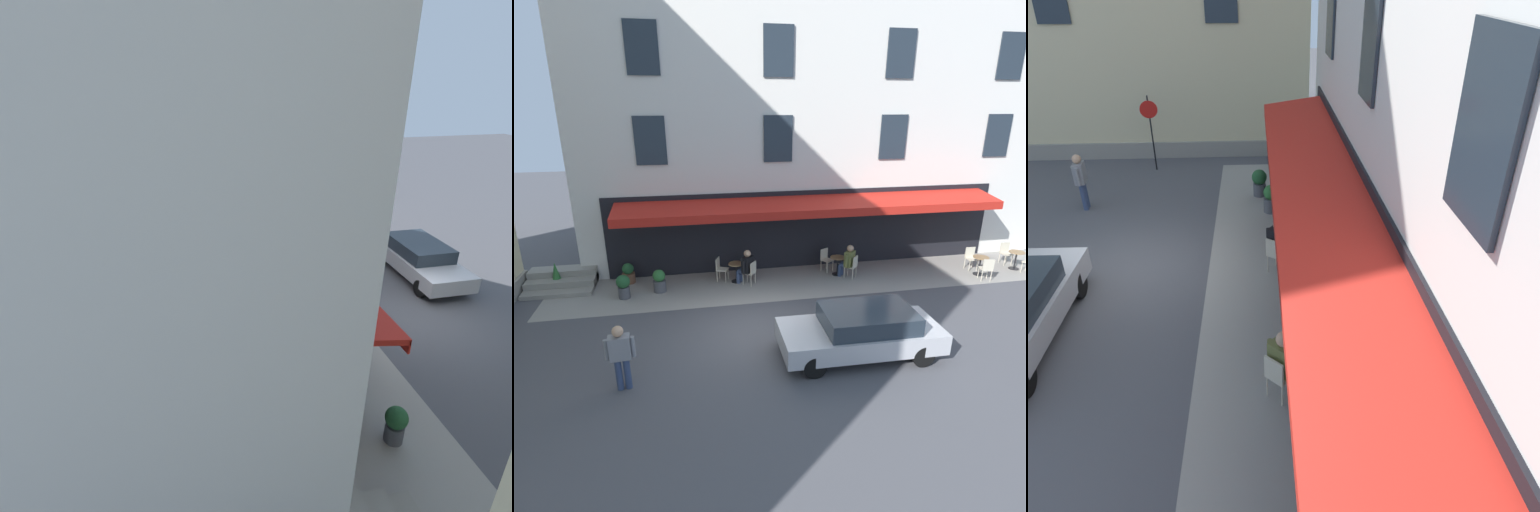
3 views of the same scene
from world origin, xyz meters
TOP-DOWN VIEW (x-y plane):
  - ground_plane at (0.00, 0.00)m, footprint 70.00×70.00m
  - sidewalk_cafe_terrace at (-3.25, -3.40)m, footprint 20.50×3.20m
  - cafe_building_facade at (-4.00, -9.49)m, footprint 20.00×10.70m
  - cafe_table_near_entrance at (-9.42, -2.67)m, footprint 0.60×0.60m
  - cafe_chair_cream_near_door at (-9.26, -2.06)m, footprint 0.49×0.49m
  - cafe_chair_cream_by_window at (-9.44, -3.30)m, footprint 0.42×0.42m
  - cafe_table_mid_terrace at (-3.85, -3.73)m, footprint 0.60×0.60m
  - cafe_chair_cream_facing_street at (-4.31, -3.29)m, footprint 0.57×0.57m
  - cafe_chair_cream_under_awning at (-3.54, -4.28)m, footprint 0.55×0.55m
  - cafe_table_streetside at (0.18, -3.79)m, footprint 0.60×0.60m
  - cafe_chair_cream_back_row at (-0.33, -3.42)m, footprint 0.56×0.56m
  - cafe_chair_cream_corner_right at (0.77, -4.02)m, footprint 0.52×0.52m
  - cafe_table_far_end at (-11.26, -2.94)m, footprint 0.60×0.60m
  - cafe_chair_cream_corner_left at (-11.49, -2.35)m, footprint 0.52×0.52m
  - cafe_chair_cream_kerbside at (-11.27, -3.57)m, footprint 0.41×0.41m
  - seated_patron_in_black at (-0.16, -3.55)m, footprint 0.68×0.66m
  - seated_companion_in_olive at (-4.15, -3.44)m, footprint 0.66×0.65m
  - potted_plant_under_sign at (4.22, -3.10)m, footprint 0.47×0.47m
  - potted_plant_entrance_right at (3.02, -3.42)m, footprint 0.45×0.45m
  - potted_plant_by_steps at (4.22, -4.47)m, footprint 0.47×0.47m
  - parked_car_silver at (-2.56, 1.81)m, footprint 4.34×1.89m

SIDE VIEW (x-z plane):
  - ground_plane at x=0.00m, z-range 0.00..0.00m
  - sidewalk_cafe_terrace at x=-3.25m, z-range 0.00..0.01m
  - potted_plant_by_steps at x=4.22m, z-range -0.02..0.76m
  - potted_plant_entrance_right at x=3.02m, z-range 0.00..0.84m
  - potted_plant_under_sign at x=4.22m, z-range 0.03..0.89m
  - cafe_table_near_entrance at x=-9.42m, z-range 0.12..0.87m
  - cafe_table_mid_terrace at x=-3.85m, z-range 0.12..0.87m
  - cafe_table_streetside at x=0.18m, z-range 0.12..0.87m
  - cafe_table_far_end at x=-11.26m, z-range 0.12..0.87m
  - cafe_chair_cream_near_door at x=-9.26m, z-range 0.09..1.00m
  - cafe_chair_cream_by_window at x=-9.44m, z-range 0.09..1.00m
  - cafe_chair_cream_facing_street at x=-4.31m, z-range 0.09..1.00m
  - cafe_chair_cream_under_awning at x=-3.54m, z-range 0.09..1.00m
  - cafe_chair_cream_back_row at x=-0.33m, z-range 0.09..1.00m
  - cafe_chair_cream_corner_right at x=0.77m, z-range 0.09..1.00m
  - cafe_chair_cream_corner_left at x=-11.49m, z-range 0.09..1.00m
  - cafe_chair_cream_kerbside at x=-11.27m, z-range 0.09..1.00m
  - seated_companion_in_olive at x=-4.15m, z-range 0.04..1.38m
  - parked_car_silver at x=-2.56m, z-range 0.05..1.38m
  - seated_patron_in_black at x=-0.16m, z-range 0.04..1.39m
  - cafe_building_facade at x=-4.00m, z-range -0.01..14.99m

